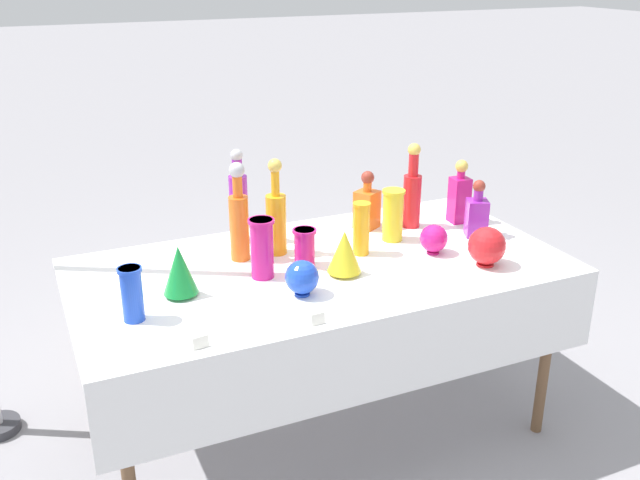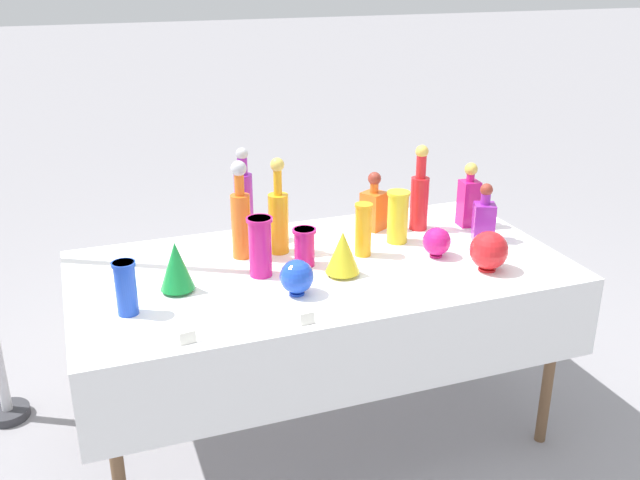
% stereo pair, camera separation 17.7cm
% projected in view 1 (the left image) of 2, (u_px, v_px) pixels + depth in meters
% --- Properties ---
extents(ground_plane, '(40.00, 40.00, 0.00)m').
position_uv_depth(ground_plane, '(320.00, 429.00, 3.00)').
color(ground_plane, gray).
extents(display_table, '(1.86, 0.95, 0.76)m').
position_uv_depth(display_table, '(324.00, 282.00, 2.71)').
color(display_table, white).
rests_on(display_table, ground).
extents(tall_bottle_0, '(0.07, 0.07, 0.39)m').
position_uv_depth(tall_bottle_0, '(239.00, 218.00, 2.70)').
color(tall_bottle_0, orange).
rests_on(tall_bottle_0, display_table).
extents(tall_bottle_1, '(0.08, 0.08, 0.38)m').
position_uv_depth(tall_bottle_1, '(276.00, 217.00, 2.76)').
color(tall_bottle_1, orange).
rests_on(tall_bottle_1, display_table).
extents(tall_bottle_2, '(0.08, 0.08, 0.37)m').
position_uv_depth(tall_bottle_2, '(412.00, 193.00, 3.04)').
color(tall_bottle_2, red).
rests_on(tall_bottle_2, display_table).
extents(tall_bottle_3, '(0.08, 0.08, 0.39)m').
position_uv_depth(tall_bottle_3, '(239.00, 202.00, 2.88)').
color(tall_bottle_3, purple).
rests_on(tall_bottle_3, display_table).
extents(square_decanter_0, '(0.11, 0.11, 0.24)m').
position_uv_depth(square_decanter_0, '(477.00, 214.00, 2.96)').
color(square_decanter_0, purple).
rests_on(square_decanter_0, display_table).
extents(square_decanter_1, '(0.08, 0.08, 0.28)m').
position_uv_depth(square_decanter_1, '(459.00, 195.00, 3.10)').
color(square_decanter_1, '#C61972').
rests_on(square_decanter_1, display_table).
extents(square_decanter_2, '(0.12, 0.12, 0.25)m').
position_uv_depth(square_decanter_2, '(367.00, 205.00, 3.04)').
color(square_decanter_2, orange).
rests_on(square_decanter_2, display_table).
extents(slender_vase_0, '(0.10, 0.10, 0.22)m').
position_uv_depth(slender_vase_0, '(262.00, 247.00, 2.57)').
color(slender_vase_0, '#C61972').
rests_on(slender_vase_0, display_table).
extents(slender_vase_1, '(0.09, 0.09, 0.15)m').
position_uv_depth(slender_vase_1, '(305.00, 246.00, 2.67)').
color(slender_vase_1, '#C61972').
rests_on(slender_vase_1, display_table).
extents(slender_vase_2, '(0.08, 0.08, 0.18)m').
position_uv_depth(slender_vase_2, '(132.00, 292.00, 2.27)').
color(slender_vase_2, blue).
rests_on(slender_vase_2, display_table).
extents(slender_vase_3, '(0.07, 0.07, 0.21)m').
position_uv_depth(slender_vase_3, '(361.00, 227.00, 2.77)').
color(slender_vase_3, orange).
rests_on(slender_vase_3, display_table).
extents(slender_vase_4, '(0.09, 0.09, 0.22)m').
position_uv_depth(slender_vase_4, '(393.00, 214.00, 2.91)').
color(slender_vase_4, yellow).
rests_on(slender_vase_4, display_table).
extents(fluted_vase_0, '(0.12, 0.12, 0.18)m').
position_uv_depth(fluted_vase_0, '(180.00, 270.00, 2.43)').
color(fluted_vase_0, '#198C38').
rests_on(fluted_vase_0, display_table).
extents(fluted_vase_1, '(0.13, 0.13, 0.17)m').
position_uv_depth(fluted_vase_1, '(344.00, 252.00, 2.60)').
color(fluted_vase_1, yellow).
rests_on(fluted_vase_1, display_table).
extents(round_bowl_0, '(0.14, 0.14, 0.15)m').
position_uv_depth(round_bowl_0, '(487.00, 246.00, 2.68)').
color(round_bowl_0, red).
rests_on(round_bowl_0, display_table).
extents(round_bowl_1, '(0.11, 0.11, 0.12)m').
position_uv_depth(round_bowl_1, '(434.00, 239.00, 2.79)').
color(round_bowl_1, '#C61972').
rests_on(round_bowl_1, display_table).
extents(round_bowl_2, '(0.12, 0.12, 0.13)m').
position_uv_depth(round_bowl_2, '(302.00, 277.00, 2.45)').
color(round_bowl_2, blue).
rests_on(round_bowl_2, display_table).
extents(price_tag_left, '(0.05, 0.02, 0.04)m').
position_uv_depth(price_tag_left, '(318.00, 319.00, 2.27)').
color(price_tag_left, white).
rests_on(price_tag_left, display_table).
extents(price_tag_center, '(0.05, 0.02, 0.04)m').
position_uv_depth(price_tag_center, '(201.00, 342.00, 2.13)').
color(price_tag_center, white).
rests_on(price_tag_center, display_table).
extents(cardboard_box_behind_left, '(0.52, 0.48, 0.40)m').
position_uv_depth(cardboard_box_behind_left, '(171.00, 311.00, 3.65)').
color(cardboard_box_behind_left, tan).
rests_on(cardboard_box_behind_left, ground).
extents(cardboard_box_behind_right, '(0.50, 0.44, 0.38)m').
position_uv_depth(cardboard_box_behind_right, '(218.00, 306.00, 3.72)').
color(cardboard_box_behind_right, tan).
rests_on(cardboard_box_behind_right, ground).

